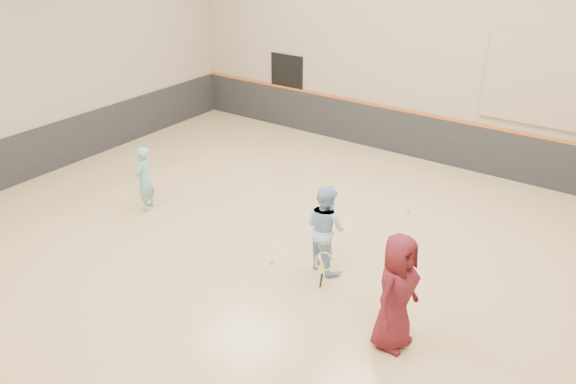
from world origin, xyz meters
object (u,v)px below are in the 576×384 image
Objects in this scene: young_man at (396,292)px; spare_racket at (324,223)px; instructor at (325,228)px; girl at (144,179)px.

young_man reaches higher than spare_racket.
instructor is 2.35× the size of spare_racket.
young_man is at bearing 166.60° from instructor.
spare_racket is (-2.72, 2.45, -0.87)m from young_man.
girl is at bearing -156.34° from spare_racket.
young_man is (1.90, -1.14, 0.10)m from instructor.
instructor is 2.22m from young_man.
young_man is 3.76m from spare_racket.
young_man is 2.63× the size of spare_racket.
girl is at bearing 87.30° from young_man.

